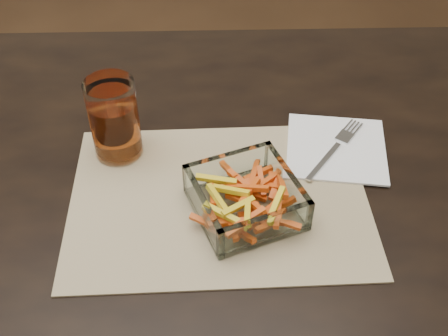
% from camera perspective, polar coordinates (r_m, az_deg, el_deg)
% --- Properties ---
extents(dining_table, '(1.60, 0.90, 0.75)m').
position_cam_1_polar(dining_table, '(0.96, -8.31, -4.58)').
color(dining_table, black).
rests_on(dining_table, ground).
extents(placemat, '(0.46, 0.34, 0.00)m').
position_cam_1_polar(placemat, '(0.86, -0.51, -3.08)').
color(placemat, tan).
rests_on(placemat, dining_table).
extents(glass_bowl, '(0.18, 0.18, 0.06)m').
position_cam_1_polar(glass_bowl, '(0.82, 2.21, -3.21)').
color(glass_bowl, white).
rests_on(glass_bowl, placemat).
extents(tumbler, '(0.08, 0.08, 0.14)m').
position_cam_1_polar(tumbler, '(0.90, -11.05, 4.65)').
color(tumbler, white).
rests_on(tumbler, placemat).
extents(napkin, '(0.18, 0.18, 0.00)m').
position_cam_1_polar(napkin, '(0.95, 11.33, 2.01)').
color(napkin, white).
rests_on(napkin, placemat).
extents(fork, '(0.12, 0.15, 0.00)m').
position_cam_1_polar(fork, '(0.95, 11.29, 2.10)').
color(fork, silver).
rests_on(fork, napkin).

